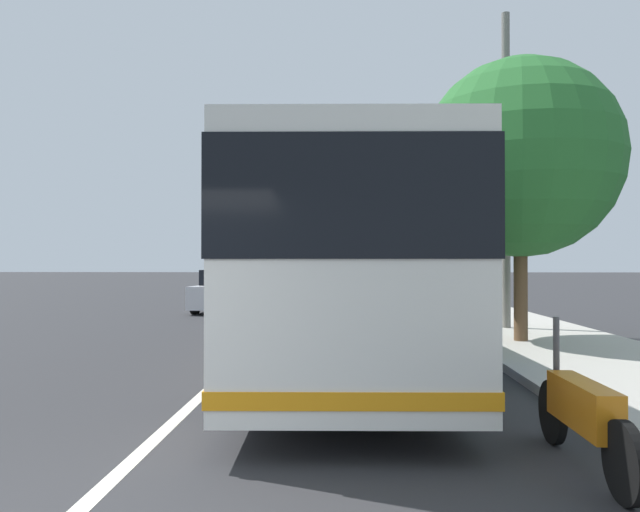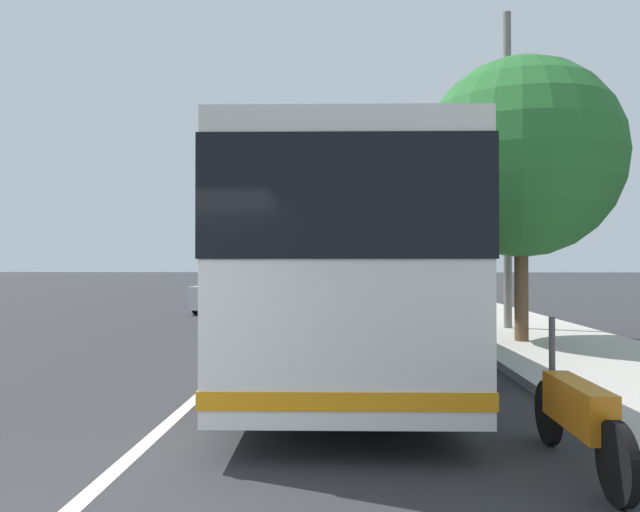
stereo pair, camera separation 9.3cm
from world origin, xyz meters
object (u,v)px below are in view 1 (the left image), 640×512
Objects in this scene: coach_bus at (338,259)px; car_behind_bus at (229,291)px; car_side_street at (349,282)px; roadside_tree_mid_block at (520,159)px; motorcycle_angled at (478,348)px; utility_pole at (506,173)px; motorcycle_far_end at (583,414)px; car_far_distant at (279,284)px.

car_behind_bus is (10.89, 4.15, -1.13)m from coach_bus.
roadside_tree_mid_block reaches higher than car_side_street.
car_side_street is (22.77, -0.39, -1.15)m from coach_bus.
car_behind_bus is at bearing 19.15° from coach_bus.
motorcycle_angled is 0.38× the size of roadside_tree_mid_block.
coach_bus is 1.51× the size of utility_pole.
coach_bus is at bearing 19.81° from motorcycle_far_end.
motorcycle_angled is 0.28× the size of utility_pole.
car_side_street is 0.57× the size of utility_pole.
coach_bus is 2.63× the size of car_side_street.
coach_bus is 4.70m from roadside_tree_mid_block.
motorcycle_angled is 0.49× the size of car_side_street.
car_behind_bus reaches higher than motorcycle_angled.
car_side_street is at bearing 6.80° from motorcycle_angled.
coach_bus is at bearing 8.04° from car_far_distant.
car_behind_bus is 0.99× the size of car_side_street.
motorcycle_angled is at bearing -0.76° from motorcycle_far_end.
utility_pole is at bearing -170.89° from car_side_street.
car_behind_bus is 12.71m from car_side_street.
coach_bus is 6.48m from motorcycle_far_end.
coach_bus is at bearing 112.86° from roadside_tree_mid_block.
car_behind_bus is 12.67m from roadside_tree_mid_block.
car_behind_bus is at bearing 40.78° from roadside_tree_mid_block.
motorcycle_angled is 7.23m from utility_pole.
coach_bus is 5.32× the size of motorcycle_angled.
car_side_street is (24.52, 1.82, 0.25)m from motorcycle_angled.
car_behind_bus is 0.75× the size of roadside_tree_mid_block.
utility_pole is (-15.23, -7.43, 3.38)m from car_far_distant.
car_side_street is at bearing -2.67° from coach_bus.
car_far_distant reaches higher than car_side_street.
motorcycle_far_end is 10.93m from utility_pole.
roadside_tree_mid_block reaches higher than car_behind_bus.
car_behind_bus is (12.65, 6.35, 0.27)m from motorcycle_angled.
roadside_tree_mid_block is (7.57, -1.68, 3.53)m from motorcycle_far_end.
utility_pole reaches higher than car_side_street.
motorcycle_far_end is (-5.94, -2.17, -1.39)m from coach_bus.
roadside_tree_mid_block is (-9.27, -8.00, 3.27)m from car_behind_bus.
motorcycle_far_end is at bearing -177.94° from motorcycle_angled.
car_far_distant is 0.64× the size of roadside_tree_mid_block.
utility_pole is at bearing -11.80° from motorcycle_far_end.
motorcycle_angled is 14.15m from car_behind_bus.
utility_pole reaches higher than car_far_distant.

